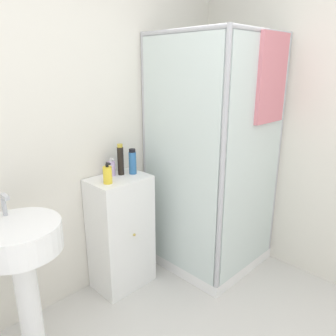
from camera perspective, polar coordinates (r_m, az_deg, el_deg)
wall_back at (r=2.26m, az=-21.87°, el=5.17°), size 6.40×0.06×2.50m
shower_enclosure at (r=2.81m, az=7.94°, el=-6.34°), size 0.82×0.85×1.92m
vanity_cabinet at (r=2.60m, az=-8.19°, el=-11.08°), size 0.44×0.33×0.90m
sink at (r=1.98m, az=-24.09°, el=-14.16°), size 0.44×0.44×1.02m
soap_dispenser at (r=2.30m, az=-10.49°, el=-1.15°), size 0.06×0.06×0.15m
shampoo_bottle_tall_black at (r=2.46m, az=-8.27°, el=1.41°), size 0.05×0.05×0.23m
shampoo_bottle_blue at (r=2.47m, az=-6.20°, el=1.08°), size 0.06×0.06×0.19m
lotion_bottle_white at (r=2.46m, az=-9.84°, el=-0.07°), size 0.06×0.06×0.14m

